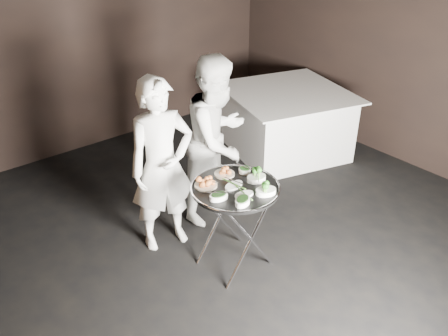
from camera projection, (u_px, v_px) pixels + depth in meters
floor at (260, 287)px, 4.17m from camera, size 6.00×7.00×0.05m
wall_back at (67, 36)px, 5.79m from camera, size 6.00×0.05×3.00m
tray_stand at (235, 223)px, 4.19m from camera, size 0.56×0.47×0.82m
serving_tray at (235, 188)px, 4.01m from camera, size 0.76×0.76×0.04m
potato_plate_a at (206, 183)px, 4.00m from camera, size 0.19×0.19×0.07m
potato_plate_b at (224, 172)px, 4.17m from camera, size 0.18×0.18×0.07m
greens_bowl at (245, 170)px, 4.20m from camera, size 0.11×0.11×0.06m
asparagus_plate_a at (234, 185)px, 4.00m from camera, size 0.20×0.13×0.04m
asparagus_plate_b at (244, 194)px, 3.88m from camera, size 0.18×0.12×0.03m
spinach_bowl_a at (219, 196)px, 3.83m from camera, size 0.18×0.14×0.06m
spinach_bowl_b at (243, 200)px, 3.77m from camera, size 0.20×0.17×0.07m
broccoli_bowl_a at (256, 177)px, 4.08m from camera, size 0.20×0.16×0.07m
broccoli_bowl_b at (266, 190)px, 3.90m from camera, size 0.21×0.18×0.07m
serving_utensils at (232, 178)px, 4.03m from camera, size 0.59×0.43×0.01m
waiter_left at (162, 166)px, 4.30m from camera, size 0.68×0.51×1.68m
waiter_right at (218, 139)px, 4.75m from camera, size 0.99×0.87×1.72m
dining_table at (286, 122)px, 6.20m from camera, size 1.46×1.46×0.83m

